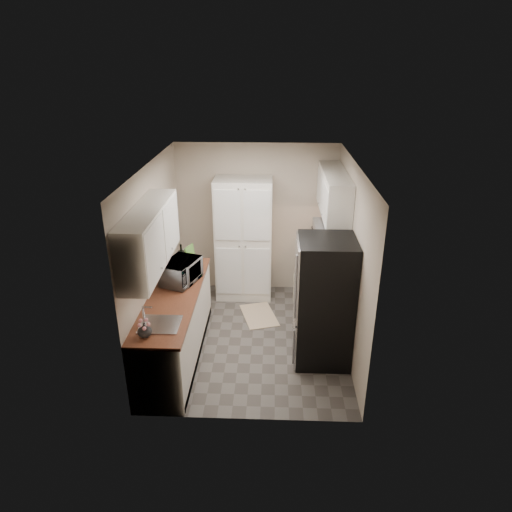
{
  "coord_description": "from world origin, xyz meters",
  "views": [
    {
      "loc": [
        0.27,
        -5.53,
        3.72
      ],
      "look_at": [
        0.05,
        0.15,
        1.22
      ],
      "focal_mm": 32.0,
      "sensor_mm": 36.0,
      "label": 1
    }
  ],
  "objects_px": {
    "electric_range": "(320,297)",
    "refrigerator": "(324,302)",
    "pantry_cabinet": "(244,240)",
    "microwave": "(181,272)",
    "toaster_oven": "(321,238)",
    "wine_bottle": "(182,257)"
  },
  "relations": [
    {
      "from": "refrigerator",
      "to": "toaster_oven",
      "type": "distance_m",
      "value": 1.75
    },
    {
      "from": "microwave",
      "to": "toaster_oven",
      "type": "height_order",
      "value": "microwave"
    },
    {
      "from": "pantry_cabinet",
      "to": "toaster_oven",
      "type": "xyz_separation_m",
      "value": [
        1.24,
        0.01,
        0.04
      ]
    },
    {
      "from": "pantry_cabinet",
      "to": "electric_range",
      "type": "xyz_separation_m",
      "value": [
        1.17,
        -0.93,
        -0.52
      ]
    },
    {
      "from": "electric_range",
      "to": "refrigerator",
      "type": "bearing_deg",
      "value": -92.48
    },
    {
      "from": "electric_range",
      "to": "wine_bottle",
      "type": "height_order",
      "value": "wine_bottle"
    },
    {
      "from": "refrigerator",
      "to": "microwave",
      "type": "height_order",
      "value": "refrigerator"
    },
    {
      "from": "pantry_cabinet",
      "to": "microwave",
      "type": "height_order",
      "value": "pantry_cabinet"
    },
    {
      "from": "toaster_oven",
      "to": "wine_bottle",
      "type": "bearing_deg",
      "value": -150.57
    },
    {
      "from": "electric_range",
      "to": "refrigerator",
      "type": "distance_m",
      "value": 0.88
    },
    {
      "from": "microwave",
      "to": "wine_bottle",
      "type": "relative_size",
      "value": 1.69
    },
    {
      "from": "wine_bottle",
      "to": "microwave",
      "type": "bearing_deg",
      "value": -80.32
    },
    {
      "from": "pantry_cabinet",
      "to": "electric_range",
      "type": "distance_m",
      "value": 1.58
    },
    {
      "from": "pantry_cabinet",
      "to": "wine_bottle",
      "type": "bearing_deg",
      "value": -131.35
    },
    {
      "from": "toaster_oven",
      "to": "pantry_cabinet",
      "type": "bearing_deg",
      "value": -174.81
    },
    {
      "from": "electric_range",
      "to": "refrigerator",
      "type": "height_order",
      "value": "refrigerator"
    },
    {
      "from": "refrigerator",
      "to": "pantry_cabinet",
      "type": "bearing_deg",
      "value": 123.46
    },
    {
      "from": "pantry_cabinet",
      "to": "toaster_oven",
      "type": "height_order",
      "value": "pantry_cabinet"
    },
    {
      "from": "electric_range",
      "to": "microwave",
      "type": "relative_size",
      "value": 2.02
    },
    {
      "from": "pantry_cabinet",
      "to": "electric_range",
      "type": "bearing_deg",
      "value": -38.22
    },
    {
      "from": "electric_range",
      "to": "refrigerator",
      "type": "relative_size",
      "value": 0.66
    },
    {
      "from": "pantry_cabinet",
      "to": "toaster_oven",
      "type": "bearing_deg",
      "value": 0.45
    }
  ]
}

